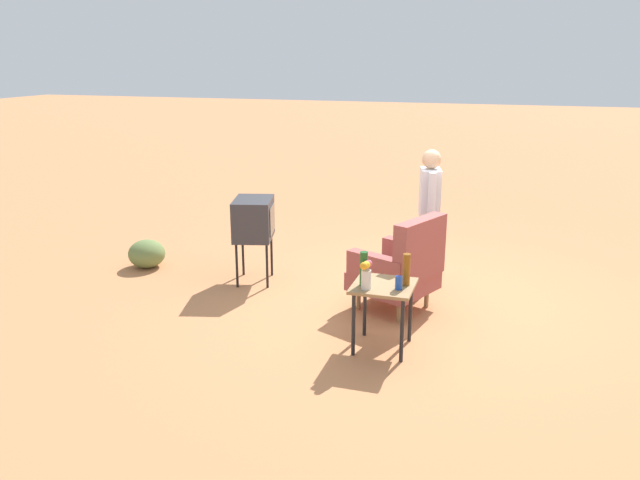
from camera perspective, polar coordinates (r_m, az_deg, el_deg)
The scene contains 10 objects.
ground_plane at distance 7.26m, azimuth 8.21°, elevation -5.39°, with size 60.00×60.00×0.00m, color #C17A4C.
armchair at distance 6.80m, azimuth 7.37°, elevation -2.40°, with size 1.01×1.02×1.06m.
side_table at distance 5.89m, azimuth 5.73°, elevation -4.88°, with size 0.56×0.56×0.64m.
tv_on_stand at distance 7.58m, azimuth -6.00°, elevation 1.87°, with size 0.69×0.58×1.03m.
person_standing at distance 7.45m, azimuth 9.81°, elevation 2.69°, with size 0.56×0.29×1.64m.
bottle_tall_amber at distance 5.82m, azimuth 7.80°, elevation -2.67°, with size 0.07×0.07×0.30m, color brown.
soda_can_blue at distance 5.74m, azimuth 7.11°, elevation -3.86°, with size 0.07×0.07×0.12m, color blue.
bottle_wine_green at distance 5.78m, azimuth 3.96°, elevation -2.59°, with size 0.07×0.07×0.32m, color #1E5623.
flower_vase at distance 5.69m, azimuth 4.19°, elevation -3.03°, with size 0.14×0.10×0.27m.
shrub_near at distance 8.52m, azimuth -15.35°, elevation -1.20°, with size 0.47×0.47×0.37m, color olive.
Camera 1 is at (6.67, 1.00, 2.68)m, focal length 35.49 mm.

